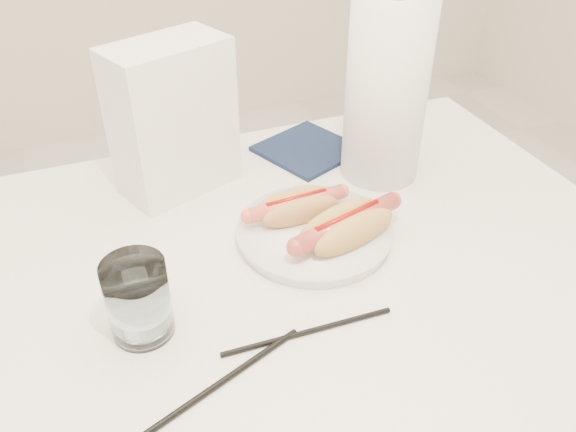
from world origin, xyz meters
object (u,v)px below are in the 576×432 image
object	(u,v)px
hotdog_left	(296,207)
paper_towel_roll	(386,92)
table	(249,301)
plate	(314,234)
water_glass	(138,299)
napkin_box	(173,119)
hotdog_right	(346,227)

from	to	relation	value
hotdog_left	paper_towel_roll	distance (m)	0.25
table	paper_towel_roll	distance (m)	0.41
hotdog_left	plate	bearing A→B (deg)	-73.10
water_glass	napkin_box	world-z (taller)	napkin_box
paper_towel_roll	hotdog_right	bearing A→B (deg)	-130.35
hotdog_right	water_glass	world-z (taller)	water_glass
plate	paper_towel_roll	distance (m)	0.27
hotdog_right	paper_towel_roll	xyz separation A→B (m)	(0.15, 0.18, 0.11)
hotdog_left	paper_towel_roll	size ratio (longest dim) A/B	0.52
table	plate	world-z (taller)	plate
plate	table	bearing A→B (deg)	-164.06
hotdog_right	paper_towel_roll	world-z (taller)	paper_towel_roll
table	hotdog_left	distance (m)	0.16
water_glass	plate	bearing A→B (deg)	18.95
water_glass	napkin_box	distance (m)	0.35
paper_towel_roll	plate	bearing A→B (deg)	-143.06
plate	water_glass	bearing A→B (deg)	-161.05
plate	hotdog_right	world-z (taller)	hotdog_right
water_glass	paper_towel_roll	xyz separation A→B (m)	(0.46, 0.23, 0.10)
paper_towel_roll	hotdog_left	bearing A→B (deg)	-152.85
table	hotdog_right	distance (m)	0.18
hotdog_right	table	bearing A→B (deg)	161.30
hotdog_left	paper_towel_roll	bearing A→B (deg)	23.47
plate	paper_towel_roll	size ratio (longest dim) A/B	0.74
plate	water_glass	distance (m)	0.29
napkin_box	paper_towel_roll	world-z (taller)	paper_towel_roll
hotdog_left	hotdog_right	distance (m)	0.09
hotdog_left	hotdog_right	world-z (taller)	hotdog_right
table	water_glass	xyz separation A→B (m)	(-0.16, -0.06, 0.11)
hotdog_left	paper_towel_roll	xyz separation A→B (m)	(0.20, 0.10, 0.11)
water_glass	hotdog_left	bearing A→B (deg)	26.82
table	hotdog_right	bearing A→B (deg)	-2.76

